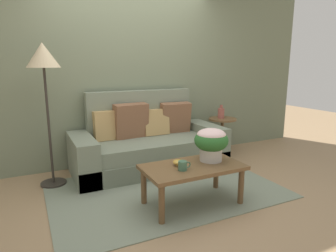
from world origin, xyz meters
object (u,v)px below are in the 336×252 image
coffee_table (193,171)px  snack_bowl (178,162)px  table_vase (221,113)px  floor_lamp (44,66)px  couch (148,145)px  potted_plant (211,141)px  coffee_mug (183,166)px  side_table (222,129)px

coffee_table → snack_bowl: size_ratio=9.04×
table_vase → floor_lamp: bearing=-175.9°
couch → coffee_table: bearing=-90.7°
potted_plant → couch: bearing=101.2°
coffee_table → coffee_mug: coffee_mug is taller
couch → coffee_mug: bearing=-97.4°
snack_bowl → table_vase: size_ratio=0.53×
couch → potted_plant: 1.27m
floor_lamp → table_vase: (2.60, 0.19, -0.75)m
coffee_mug → coffee_table: bearing=25.4°
potted_plant → table_vase: 1.71m
coffee_table → potted_plant: 0.38m
coffee_table → coffee_mug: bearing=-154.6°
coffee_table → snack_bowl: bearing=154.2°
coffee_table → floor_lamp: bearing=136.9°
coffee_mug → table_vase: bearing=44.0°
coffee_table → coffee_mug: size_ratio=7.84×
potted_plant → side_table: bearing=49.7°
snack_bowl → couch: bearing=82.9°
couch → table_vase: 1.37m
floor_lamp → coffee_table: bearing=-43.1°
coffee_table → potted_plant: (0.25, 0.05, 0.28)m
floor_lamp → coffee_mug: bearing=-48.7°
couch → potted_plant: bearing=-78.8°
coffee_table → potted_plant: potted_plant is taller
floor_lamp → table_vase: size_ratio=7.82×
couch → floor_lamp: 1.68m
coffee_mug → couch: bearing=82.6°
side_table → potted_plant: size_ratio=1.61×
potted_plant → coffee_mug: (-0.41, -0.12, -0.17)m
snack_bowl → table_vase: (1.47, 1.31, 0.21)m
couch → floor_lamp: floor_lamp is taller
side_table → snack_bowl: bearing=-139.2°
side_table → table_vase: 0.27m
coffee_mug → side_table: bearing=43.3°
side_table → floor_lamp: floor_lamp is taller
side_table → coffee_mug: size_ratio=4.44×
floor_lamp → coffee_mug: size_ratio=12.79×
couch → floor_lamp: bearing=-176.9°
snack_bowl → table_vase: 1.98m
couch → side_table: 1.35m
potted_plant → coffee_mug: potted_plant is taller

